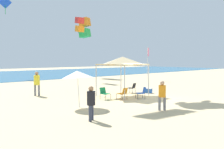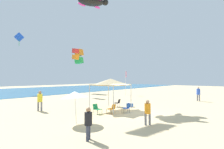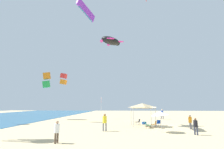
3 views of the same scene
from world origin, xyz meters
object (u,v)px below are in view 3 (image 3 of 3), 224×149
Objects in this scene: person_beachcomber at (105,121)px; kite_turtle_black at (111,41)px; kite_box_orange at (47,80)px; kite_box_red at (63,79)px; banner_flag at (101,106)px; beach_umbrella at (160,113)px; folding_chair_left_of_tent at (147,124)px; cooler_box at (144,123)px; canopy_tent at (142,106)px; folding_chair_near_cooler at (158,123)px; person_kite_handler at (196,125)px; folding_chair_right_of_tent at (138,121)px; folding_chair_facing_ocean at (154,124)px; kite_parafoil_purple at (86,11)px; person_by_tent at (57,130)px; person_watching_sky at (190,121)px; person_far_stroller at (162,113)px.

kite_turtle_black is at bearing -122.87° from person_beachcomber.
kite_turtle_black is at bearing -144.93° from kite_box_orange.
banner_flag is at bearing 145.78° from kite_box_red.
beach_umbrella is 2.69× the size of folding_chair_left_of_tent.
banner_flag is 1.07× the size of kite_turtle_black.
cooler_box is 0.34× the size of kite_box_red.
folding_chair_left_of_tent is at bearing -171.42° from canopy_tent.
folding_chair_near_cooler is 0.26× the size of kite_box_orange.
person_kite_handler is 0.39× the size of kite_turtle_black.
banner_flag is 2.36× the size of person_beachcomber.
cooler_box is at bearing -8.44° from canopy_tent.
canopy_tent is at bearing -141.88° from kite_box_orange.
folding_chair_facing_ocean is at bearing 16.86° from folding_chair_right_of_tent.
person_kite_handler is 0.51× the size of kite_box_orange.
canopy_tent is 2.00× the size of person_kite_handler.
banner_flag is at bearing 30.80° from canopy_tent.
folding_chair_right_of_tent reaches higher than cooler_box.
person_kite_handler is (-9.18, -4.00, 0.73)m from cooler_box.
beach_umbrella is 19.45m from banner_flag.
person_beachcomber is 14.96m from kite_parafoil_purple.
folding_chair_facing_ocean is 1.23× the size of cooler_box.
folding_chair_left_of_tent is 16.90m from kite_parafoil_purple.
person_by_tent reaches higher than folding_chair_facing_ocean.
folding_chair_right_of_tent is at bearing 177.81° from folding_chair_near_cooler.
folding_chair_left_of_tent is 0.50× the size of person_watching_sky.
cooler_box is (3.91, 0.91, -0.27)m from folding_chair_facing_ocean.
kite_box_red reaches higher than person_kite_handler.
folding_chair_near_cooler reaches higher than cooler_box.
canopy_tent reaches higher than person_far_stroller.
folding_chair_near_cooler is 17.17m from kite_box_red.
canopy_tent is 0.73× the size of banner_flag.
beach_umbrella is 0.54× the size of kite_turtle_black.
person_far_stroller reaches higher than folding_chair_facing_ocean.
folding_chair_near_cooler is 1.40m from folding_chair_facing_ocean.
kite_box_red reaches higher than folding_chair_right_of_tent.
cooler_box is 0.42× the size of person_kite_handler.
kite_box_red is (7.58, 13.20, 6.68)m from folding_chair_left_of_tent.
canopy_tent is 0.78× the size of kite_turtle_black.
folding_chair_right_of_tent is 1.23× the size of cooler_box.
person_beachcomber is at bearing -110.74° from folding_chair_near_cooler.
kite_box_red is (12.00, 17.26, 6.22)m from person_kite_handler.
person_kite_handler is (-18.82, -11.69, -1.67)m from banner_flag.
person_watching_sky is 15.32m from person_by_tent.
kite_box_red is 0.48× the size of kite_turtle_black.
banner_flag is at bearing 12.41° from person_by_tent.
kite_turtle_black is at bearing 53.26° from folding_chair_left_of_tent.
person_far_stroller is 17.85m from kite_turtle_black.
canopy_tent is 2.91m from folding_chair_near_cooler.
kite_box_red is at bearing -167.28° from folding_chair_near_cooler.
person_beachcomber is (-7.36, 4.84, 0.88)m from cooler_box.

